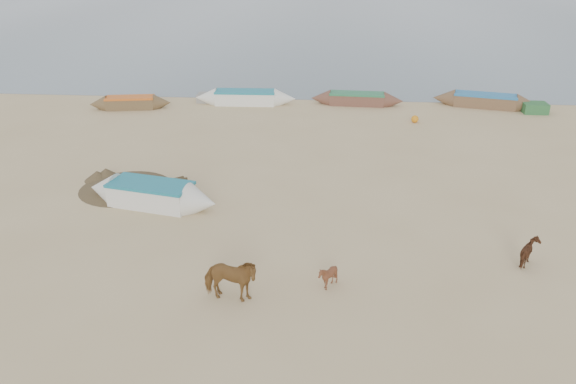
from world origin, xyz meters
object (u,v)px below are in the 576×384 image
object	(u,v)px
calf_right	(531,253)
cow_adult	(230,280)
calf_front	(328,276)
near_canoe	(151,194)

from	to	relation	value
calf_right	cow_adult	bearing A→B (deg)	110.53
cow_adult	calf_right	distance (m)	10.09
calf_front	near_canoe	world-z (taller)	near_canoe
calf_front	calf_right	distance (m)	7.02
cow_adult	calf_right	size ratio (longest dim) A/B	1.88
calf_right	near_canoe	distance (m)	14.59
cow_adult	near_canoe	world-z (taller)	cow_adult
calf_right	near_canoe	bearing A→B (deg)	79.79
calf_front	calf_right	xyz separation A→B (m)	(6.76, 1.89, 0.04)
calf_front	calf_right	world-z (taller)	calf_right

